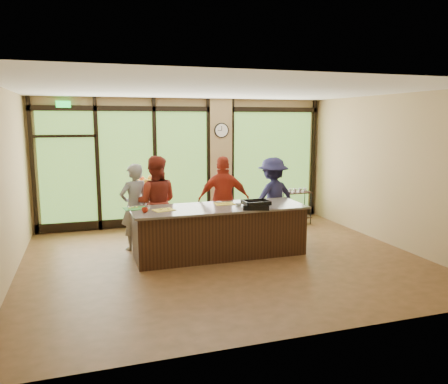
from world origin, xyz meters
TOP-DOWN VIEW (x-y plane):
  - floor at (0.00, 0.00)m, footprint 7.00×7.00m
  - ceiling at (0.00, 0.00)m, footprint 7.00×7.00m
  - back_wall at (0.00, 3.00)m, footprint 7.00×0.00m
  - left_wall at (-3.50, 0.00)m, footprint 0.00×6.00m
  - right_wall at (3.50, 0.00)m, footprint 0.00×6.00m
  - window_wall at (0.16, 2.95)m, footprint 6.90×0.12m
  - island_base at (0.00, 0.30)m, footprint 3.10×1.00m
  - countertop at (0.00, 0.30)m, footprint 3.20×1.10m
  - wall_clock at (0.85, 2.87)m, footprint 0.36×0.04m
  - cook_left at (-1.45, 1.16)m, footprint 0.72×0.61m
  - cook_midleft at (-1.04, 1.15)m, footprint 1.02×0.87m
  - cook_midright at (0.30, 0.97)m, footprint 1.13×0.70m
  - cook_right at (1.45, 1.15)m, footprint 1.22×0.86m
  - roasting_pan at (0.57, -0.08)m, footprint 0.55×0.49m
  - mixing_bowl at (0.72, 0.02)m, footprint 0.33×0.33m
  - cutting_board_left at (-1.50, 0.57)m, footprint 0.43×0.34m
  - cutting_board_center at (-1.03, 0.28)m, footprint 0.42×0.35m
  - cutting_board_right at (0.17, 0.51)m, footprint 0.39×0.30m
  - prep_bowl_near at (-1.34, 0.36)m, footprint 0.20×0.20m
  - prep_bowl_mid at (0.38, 0.30)m, footprint 0.13×0.13m
  - prep_bowl_far at (0.09, 0.61)m, footprint 0.14×0.14m
  - red_ramekin at (-1.38, 0.18)m, footprint 0.12×0.12m
  - flower_stand at (-1.08, 2.14)m, footprint 0.53×0.53m
  - flower_vase at (-1.08, 2.14)m, footprint 0.35×0.35m
  - bar_cart at (2.53, 2.11)m, footprint 0.64×0.38m

SIDE VIEW (x-z plane):
  - floor at x=0.00m, z-range 0.00..0.00m
  - flower_stand at x=-1.08m, z-range 0.00..0.84m
  - island_base at x=0.00m, z-range 0.00..0.88m
  - bar_cart at x=2.53m, z-range 0.09..0.96m
  - cook_left at x=-1.45m, z-range 0.00..1.68m
  - cook_right at x=1.45m, z-range 0.00..1.72m
  - cook_midright at x=0.30m, z-range 0.00..1.79m
  - countertop at x=0.00m, z-range 0.88..0.92m
  - cook_midleft at x=-1.04m, z-range 0.00..1.82m
  - cutting_board_center at x=-1.03m, z-range 0.92..0.93m
  - cutting_board_right at x=0.17m, z-range 0.92..0.93m
  - cutting_board_left at x=-1.50m, z-range 0.92..0.93m
  - prep_bowl_far at x=0.09m, z-range 0.92..0.95m
  - prep_bowl_mid at x=0.38m, z-range 0.92..0.96m
  - prep_bowl_near at x=-1.34m, z-range 0.92..0.97m
  - mixing_bowl at x=0.72m, z-range 0.92..0.99m
  - roasting_pan at x=0.57m, z-range 0.92..1.00m
  - red_ramekin at x=-1.38m, z-range 0.92..1.01m
  - flower_vase at x=-1.08m, z-range 0.84..1.14m
  - window_wall at x=0.16m, z-range -0.11..2.89m
  - back_wall at x=0.00m, z-range -2.00..5.00m
  - left_wall at x=-3.50m, z-range -1.50..4.50m
  - right_wall at x=3.50m, z-range -1.50..4.50m
  - wall_clock at x=0.85m, z-range 2.07..2.43m
  - ceiling at x=0.00m, z-range 3.00..3.00m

